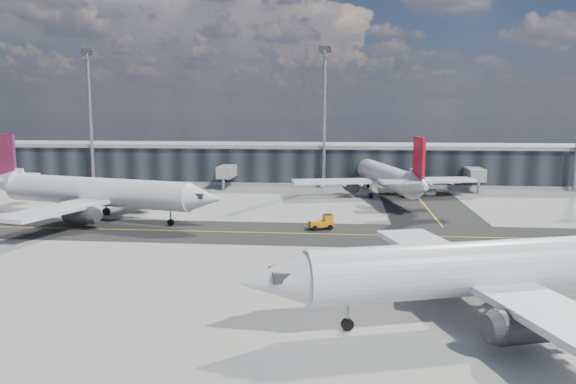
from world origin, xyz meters
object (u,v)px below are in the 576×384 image
object	(u,v)px
airliner_af	(94,192)
service_van	(424,190)
baggage_tug	(323,222)
airliner_near	(510,267)
airliner_redtail	(387,177)

from	to	relation	value
airliner_af	service_van	world-z (taller)	airliner_af
airliner_af	baggage_tug	distance (m)	34.54
airliner_af	airliner_near	distance (m)	61.06
airliner_redtail	baggage_tug	world-z (taller)	airliner_redtail
airliner_near	baggage_tug	size ratio (longest dim) A/B	11.48
airliner_redtail	airliner_near	bearing A→B (deg)	-97.70
airliner_redtail	airliner_near	size ratio (longest dim) A/B	0.99
airliner_af	baggage_tug	size ratio (longest dim) A/B	11.59
airliner_near	baggage_tug	distance (m)	35.23
airliner_af	baggage_tug	world-z (taller)	airliner_af
airliner_redtail	baggage_tug	size ratio (longest dim) A/B	11.32
airliner_redtail	baggage_tug	bearing A→B (deg)	-122.75
airliner_near	baggage_tug	bearing A→B (deg)	9.11
airliner_redtail	service_van	world-z (taller)	airliner_redtail
airliner_af	service_van	distance (m)	60.16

